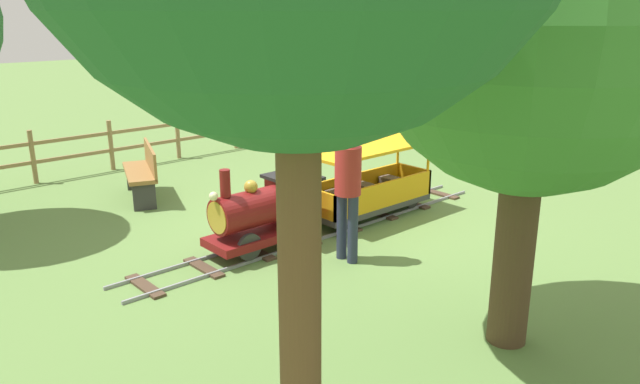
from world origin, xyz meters
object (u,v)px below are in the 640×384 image
(locomotive, at_px, (267,211))
(passenger_car, at_px, (370,188))
(conductor_person, at_px, (348,181))
(park_bench, at_px, (143,172))
(oak_tree_near, at_px, (537,24))

(locomotive, bearing_deg, passenger_car, -90.00)
(conductor_person, bearing_deg, park_bench, 9.63)
(conductor_person, bearing_deg, oak_tree_near, 174.83)
(passenger_car, relative_size, oak_tree_near, 0.49)
(passenger_car, bearing_deg, park_bench, 33.83)
(passenger_car, height_order, park_bench, passenger_car)
(oak_tree_near, bearing_deg, conductor_person, -5.17)
(locomotive, height_order, park_bench, locomotive)
(passenger_car, bearing_deg, locomotive, 90.00)
(passenger_car, relative_size, park_bench, 1.47)
(conductor_person, height_order, park_bench, conductor_person)
(passenger_car, bearing_deg, conductor_person, 124.35)
(conductor_person, distance_m, park_bench, 3.89)
(conductor_person, xyz_separation_m, park_bench, (3.80, 0.64, -0.54))
(conductor_person, bearing_deg, passenger_car, -55.65)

